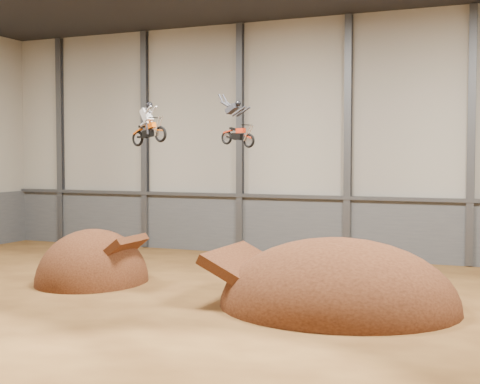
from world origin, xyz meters
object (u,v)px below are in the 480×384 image
takeoff_ramp (93,282)px  fmx_rider_b (237,121)px  landing_ramp (338,307)px  fmx_rider_a (149,121)px

takeoff_ramp → fmx_rider_b: (6.70, 1.59, 7.51)m
fmx_rider_b → landing_ramp: bearing=-4.0°
landing_ramp → fmx_rider_b: bearing=156.2°
takeoff_ramp → fmx_rider_a: (2.52, 1.03, 7.53)m
fmx_rider_a → fmx_rider_b: 4.22m
takeoff_ramp → landing_ramp: 11.98m
takeoff_ramp → fmx_rider_a: 8.01m
landing_ramp → fmx_rider_b: 9.45m
takeoff_ramp → fmx_rider_b: 10.19m
landing_ramp → fmx_rider_a: fmx_rider_a is taller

